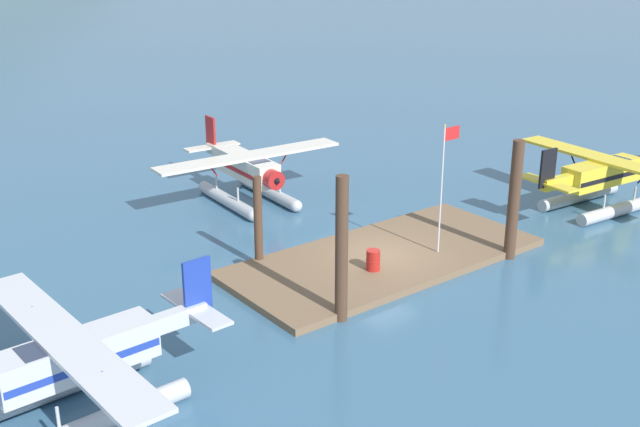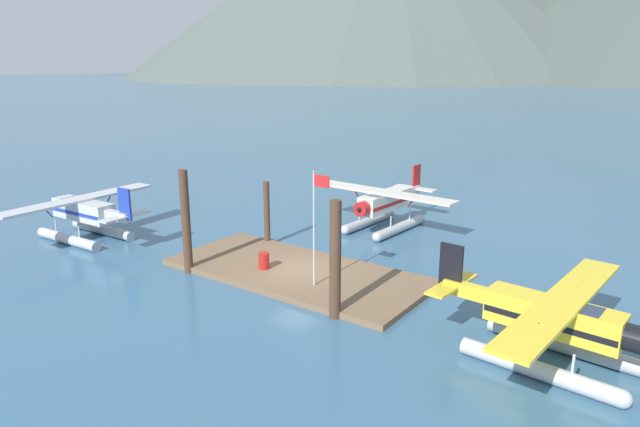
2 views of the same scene
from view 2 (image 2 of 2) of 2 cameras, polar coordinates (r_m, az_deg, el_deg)
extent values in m
plane|color=#38607F|center=(30.02, -2.45, -6.24)|extent=(1200.00, 1200.00, 0.00)
cube|color=brown|center=(29.96, -2.46, -5.97)|extent=(14.13, 6.29, 0.30)
cylinder|color=#4C3323|center=(30.28, -13.53, -0.86)|extent=(0.47, 0.47, 5.61)
cylinder|color=#4C3323|center=(24.16, 1.57, -4.82)|extent=(0.51, 0.51, 5.36)
cylinder|color=#4C3323|center=(34.34, -5.45, -0.02)|extent=(0.37, 0.37, 4.01)
cylinder|color=silver|center=(26.88, -0.63, -1.74)|extent=(0.08, 0.08, 5.65)
cube|color=red|center=(26.02, 0.15, 3.32)|extent=(0.90, 0.03, 0.56)
sphere|color=gold|center=(26.20, -0.65, 4.29)|extent=(0.10, 0.10, 0.10)
cylinder|color=#AD1E19|center=(29.97, -5.75, -4.83)|extent=(0.58, 0.58, 0.88)
torus|color=#AD1E19|center=(29.97, -5.75, -4.83)|extent=(0.62, 0.62, 0.04)
cylinder|color=#B7BABF|center=(38.15, -24.30, -2.42)|extent=(5.62, 0.87, 0.64)
sphere|color=#B7BABF|center=(40.47, -26.46, -1.72)|extent=(0.64, 0.64, 0.64)
cylinder|color=#B7BABF|center=(39.46, -21.28, -1.55)|extent=(5.62, 0.87, 0.64)
sphere|color=#B7BABF|center=(41.71, -23.54, -0.92)|extent=(0.64, 0.64, 0.64)
cylinder|color=#B7BABF|center=(38.96, -25.37, -1.17)|extent=(0.10, 0.10, 0.70)
cylinder|color=#B7BABF|center=(36.98, -23.40, -1.76)|extent=(0.10, 0.10, 0.70)
cylinder|color=#B7BABF|center=(40.25, -22.38, -0.36)|extent=(0.10, 0.10, 0.70)
cylinder|color=#B7BABF|center=(38.34, -20.32, -0.89)|extent=(0.10, 0.10, 0.70)
cube|color=silver|center=(38.38, -23.01, 0.34)|extent=(4.85, 1.44, 1.20)
cube|color=#1E389E|center=(38.40, -22.99, 0.19)|extent=(4.75, 1.46, 0.24)
cube|color=#283347|center=(39.19, -23.95, 1.02)|extent=(1.14, 1.10, 0.56)
cube|color=silver|center=(38.47, -23.36, 1.36)|extent=(1.83, 10.45, 0.14)
cylinder|color=#1E389E|center=(37.43, -26.08, 0.18)|extent=(0.11, 0.62, 0.84)
cylinder|color=#1E389E|center=(39.75, -20.70, 1.54)|extent=(0.11, 0.62, 0.84)
cylinder|color=#1E389E|center=(40.61, -25.16, 0.86)|extent=(0.64, 0.98, 0.96)
cone|color=black|center=(40.99, -25.49, 0.94)|extent=(0.36, 0.37, 0.36)
cube|color=silver|center=(35.75, -20.09, -0.22)|extent=(2.22, 0.53, 0.56)
cube|color=#1E389E|center=(34.85, -19.32, 0.91)|extent=(1.00, 0.16, 1.90)
cube|color=silver|center=(35.11, -19.32, -0.26)|extent=(0.93, 3.23, 0.10)
cylinder|color=#B7BABF|center=(37.69, 8.18, -1.41)|extent=(0.97, 5.63, 0.64)
sphere|color=#B7BABF|center=(35.41, 5.84, -2.41)|extent=(0.64, 0.64, 0.64)
cylinder|color=#B7BABF|center=(38.97, 5.04, -0.76)|extent=(0.97, 5.63, 0.64)
sphere|color=#B7BABF|center=(36.77, 2.58, -1.68)|extent=(0.64, 0.64, 0.64)
cylinder|color=#B7BABF|center=(36.52, 7.25, -0.81)|extent=(0.10, 0.10, 0.70)
cylinder|color=#B7BABF|center=(38.51, 9.14, -0.05)|extent=(0.10, 0.10, 0.70)
cylinder|color=#B7BABF|center=(37.84, 4.04, -0.17)|extent=(0.10, 0.10, 0.70)
cylinder|color=#B7BABF|center=(39.76, 6.03, 0.54)|extent=(0.10, 0.10, 0.70)
cube|color=silver|center=(37.90, 6.66, 1.28)|extent=(1.52, 4.87, 1.20)
cube|color=#B21E1E|center=(37.92, 6.65, 1.13)|extent=(1.54, 4.77, 0.24)
cube|color=#283347|center=(36.94, 5.77, 1.47)|extent=(1.12, 1.16, 0.56)
cube|color=silver|center=(37.50, 6.44, 2.19)|extent=(10.47, 2.02, 0.14)
cylinder|color=#B21E1E|center=(36.47, 9.33, 1.18)|extent=(0.63, 0.12, 0.84)
cylinder|color=#B21E1E|center=(38.77, 3.69, 2.17)|extent=(0.63, 0.12, 0.84)
cylinder|color=#B21E1E|center=(35.71, 4.32, 0.48)|extent=(0.99, 0.66, 0.96)
cone|color=black|center=(35.35, 3.91, 0.34)|extent=(0.38, 0.37, 0.36)
cube|color=silver|center=(40.59, 9.14, 2.25)|extent=(0.57, 2.22, 0.56)
cube|color=#B21E1E|center=(41.19, 9.81, 3.61)|extent=(0.18, 1.01, 1.90)
cube|color=silver|center=(41.25, 9.70, 2.57)|extent=(3.24, 0.99, 0.10)
cylinder|color=#B7BABF|center=(24.22, 23.20, -12.12)|extent=(5.63, 1.08, 0.64)
sphere|color=#B7BABF|center=(23.73, 29.81, -13.54)|extent=(0.64, 0.64, 0.64)
cylinder|color=#B7BABF|center=(22.08, 21.18, -14.64)|extent=(5.63, 1.08, 0.64)
sphere|color=#B7BABF|center=(21.54, 28.47, -16.31)|extent=(0.64, 0.64, 0.64)
cylinder|color=#B7BABF|center=(23.69, 26.18, -11.30)|extent=(0.10, 0.10, 0.70)
cylinder|color=#B7BABF|center=(24.25, 20.64, -10.07)|extent=(0.10, 0.10, 0.70)
cylinder|color=#B7BABF|center=(21.49, 24.44, -13.82)|extent=(0.10, 0.10, 0.70)
cylinder|color=#B7BABF|center=(22.11, 18.36, -12.37)|extent=(0.10, 0.10, 0.70)
cube|color=yellow|center=(22.45, 22.65, -9.67)|extent=(4.88, 1.62, 1.20)
cube|color=black|center=(22.49, 22.63, -9.90)|extent=(4.79, 1.63, 0.24)
cube|color=#283347|center=(22.08, 25.43, -9.47)|extent=(1.18, 1.14, 0.56)
cube|color=yellow|center=(22.12, 23.57, -8.25)|extent=(2.22, 10.48, 0.14)
cylinder|color=black|center=(24.23, 25.04, -7.26)|extent=(0.13, 0.63, 0.84)
cylinder|color=black|center=(20.31, 21.60, -11.16)|extent=(0.13, 0.63, 0.84)
cylinder|color=black|center=(21.93, 29.46, -11.09)|extent=(0.67, 1.00, 0.96)
cube|color=yellow|center=(23.43, 15.08, -7.68)|extent=(2.23, 0.61, 0.56)
cube|color=black|center=(23.48, 13.23, -5.28)|extent=(1.01, 0.20, 1.90)
cube|color=yellow|center=(23.71, 13.34, -7.03)|extent=(1.05, 3.25, 0.10)
camera|label=1|loc=(38.71, -57.68, 12.33)|focal=43.52mm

